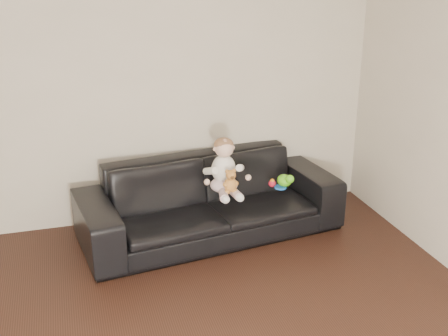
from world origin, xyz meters
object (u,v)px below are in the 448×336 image
object	(u,v)px
toy_blue_disc	(280,187)
teddy_bear	(231,181)
sofa	(210,199)
toy_rattle	(272,183)
baby	(224,169)
toy_green	(284,180)

from	to	relation	value
toy_blue_disc	teddy_bear	bearing A→B (deg)	-168.63
sofa	teddy_bear	size ratio (longest dim) A/B	11.22
teddy_bear	toy_blue_disc	world-z (taller)	teddy_bear
sofa	toy_rattle	xyz separation A→B (m)	(0.53, -0.13, 0.14)
baby	toy_rattle	distance (m)	0.48
toy_rattle	toy_blue_disc	bearing A→B (deg)	-34.97
toy_blue_disc	toy_rattle	bearing A→B (deg)	145.03
toy_rattle	toy_blue_disc	world-z (taller)	toy_rattle
baby	toy_green	xyz separation A→B (m)	(0.55, -0.01, -0.16)
toy_green	teddy_bear	bearing A→B (deg)	-166.11
toy_rattle	sofa	bearing A→B (deg)	166.40
baby	teddy_bear	bearing A→B (deg)	-82.56
toy_green	toy_blue_disc	bearing A→B (deg)	-144.40
teddy_bear	toy_blue_disc	xyz separation A→B (m)	(0.49, 0.10, -0.15)
sofa	toy_green	world-z (taller)	sofa
toy_rattle	teddy_bear	bearing A→B (deg)	-161.64
teddy_bear	baby	bearing A→B (deg)	92.05
teddy_bear	toy_rattle	xyz separation A→B (m)	(0.43, 0.14, -0.13)
teddy_bear	toy_blue_disc	distance (m)	0.52
baby	teddy_bear	world-z (taller)	baby
toy_green	baby	bearing A→B (deg)	178.49
sofa	toy_blue_disc	world-z (taller)	sofa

